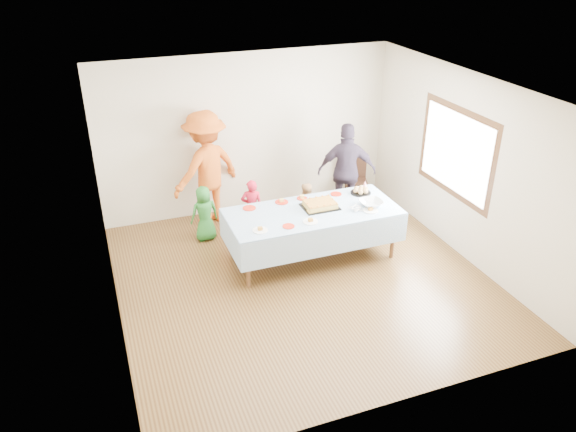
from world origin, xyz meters
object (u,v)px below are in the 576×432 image
at_px(dining_chair, 356,176).
at_px(adult_left, 206,168).
at_px(party_table, 313,214).
at_px(birthday_cake, 320,205).

height_order(dining_chair, adult_left, adult_left).
distance_m(party_table, dining_chair, 2.16).
distance_m(dining_chair, adult_left, 2.69).
xyz_separation_m(birthday_cake, dining_chair, (1.35, 1.48, -0.34)).
relative_size(party_table, dining_chair, 2.86).
bearing_deg(party_table, dining_chair, 46.08).
height_order(party_table, dining_chair, dining_chair).
distance_m(party_table, birthday_cake, 0.18).
bearing_deg(birthday_cake, adult_left, 128.36).
height_order(party_table, birthday_cake, birthday_cake).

